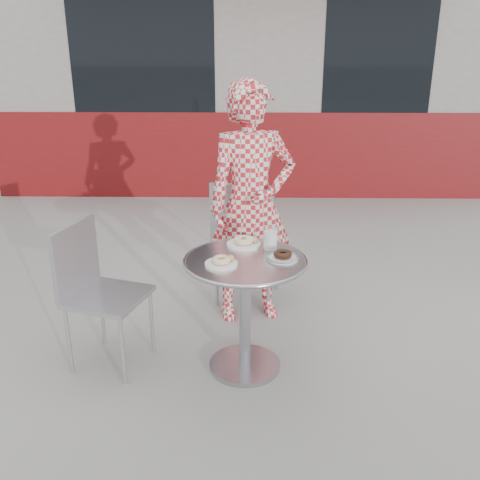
{
  "coord_description": "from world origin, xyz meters",
  "views": [
    {
      "loc": [
        -0.01,
        -2.59,
        1.78
      ],
      "look_at": [
        -0.06,
        0.15,
        0.75
      ],
      "focal_mm": 40.0,
      "sensor_mm": 36.0,
      "label": 1
    }
  ],
  "objects_px": {
    "chair_far": "(248,263)",
    "milk_cup": "(270,239)",
    "bistro_table": "(245,287)",
    "plate_far": "(244,242)",
    "chair_left": "(109,323)",
    "plate_checker": "(283,257)",
    "seated_person": "(251,205)",
    "plate_near": "(222,262)"
  },
  "relations": [
    {
      "from": "chair_far",
      "to": "seated_person",
      "type": "relative_size",
      "value": 0.58
    },
    {
      "from": "plate_checker",
      "to": "chair_left",
      "type": "bearing_deg",
      "value": 177.53
    },
    {
      "from": "plate_near",
      "to": "bistro_table",
      "type": "bearing_deg",
      "value": 32.56
    },
    {
      "from": "seated_person",
      "to": "plate_checker",
      "type": "xyz_separation_m",
      "value": [
        0.17,
        -0.64,
        -0.09
      ]
    },
    {
      "from": "chair_left",
      "to": "bistro_table",
      "type": "bearing_deg",
      "value": -76.07
    },
    {
      "from": "milk_cup",
      "to": "chair_far",
      "type": "bearing_deg",
      "value": 99.58
    },
    {
      "from": "chair_far",
      "to": "seated_person",
      "type": "bearing_deg",
      "value": 107.69
    },
    {
      "from": "seated_person",
      "to": "plate_checker",
      "type": "relative_size",
      "value": 9.04
    },
    {
      "from": "chair_left",
      "to": "plate_near",
      "type": "distance_m",
      "value": 0.8
    },
    {
      "from": "plate_near",
      "to": "plate_checker",
      "type": "relative_size",
      "value": 0.99
    },
    {
      "from": "chair_far",
      "to": "plate_far",
      "type": "bearing_deg",
      "value": 101.26
    },
    {
      "from": "plate_near",
      "to": "milk_cup",
      "type": "relative_size",
      "value": 1.34
    },
    {
      "from": "seated_person",
      "to": "plate_near",
      "type": "bearing_deg",
      "value": -116.46
    },
    {
      "from": "plate_far",
      "to": "plate_checker",
      "type": "distance_m",
      "value": 0.29
    },
    {
      "from": "chair_far",
      "to": "plate_far",
      "type": "distance_m",
      "value": 0.8
    },
    {
      "from": "chair_left",
      "to": "seated_person",
      "type": "xyz_separation_m",
      "value": [
        0.81,
        0.6,
        0.53
      ]
    },
    {
      "from": "bistro_table",
      "to": "milk_cup",
      "type": "height_order",
      "value": "milk_cup"
    },
    {
      "from": "chair_far",
      "to": "milk_cup",
      "type": "height_order",
      "value": "chair_far"
    },
    {
      "from": "bistro_table",
      "to": "plate_near",
      "type": "relative_size",
      "value": 3.95
    },
    {
      "from": "chair_far",
      "to": "milk_cup",
      "type": "bearing_deg",
      "value": 112.55
    },
    {
      "from": "milk_cup",
      "to": "plate_far",
      "type": "bearing_deg",
      "value": 158.63
    },
    {
      "from": "plate_far",
      "to": "plate_checker",
      "type": "bearing_deg",
      "value": -43.71
    },
    {
      "from": "plate_far",
      "to": "milk_cup",
      "type": "relative_size",
      "value": 1.51
    },
    {
      "from": "chair_left",
      "to": "plate_far",
      "type": "height_order",
      "value": "chair_left"
    },
    {
      "from": "bistro_table",
      "to": "plate_far",
      "type": "bearing_deg",
      "value": 92.08
    },
    {
      "from": "bistro_table",
      "to": "seated_person",
      "type": "distance_m",
      "value": 0.7
    },
    {
      "from": "chair_left",
      "to": "plate_far",
      "type": "bearing_deg",
      "value": -61.17
    },
    {
      "from": "chair_left",
      "to": "plate_far",
      "type": "relative_size",
      "value": 4.31
    },
    {
      "from": "seated_person",
      "to": "milk_cup",
      "type": "bearing_deg",
      "value": -92.64
    },
    {
      "from": "chair_left",
      "to": "plate_near",
      "type": "height_order",
      "value": "chair_left"
    },
    {
      "from": "seated_person",
      "to": "milk_cup",
      "type": "height_order",
      "value": "seated_person"
    },
    {
      "from": "plate_checker",
      "to": "plate_near",
      "type": "bearing_deg",
      "value": -165.5
    },
    {
      "from": "bistro_table",
      "to": "plate_checker",
      "type": "height_order",
      "value": "plate_checker"
    },
    {
      "from": "bistro_table",
      "to": "plate_checker",
      "type": "distance_m",
      "value": 0.27
    },
    {
      "from": "bistro_table",
      "to": "plate_far",
      "type": "height_order",
      "value": "plate_far"
    },
    {
      "from": "chair_far",
      "to": "plate_checker",
      "type": "distance_m",
      "value": 0.99
    },
    {
      "from": "bistro_table",
      "to": "chair_far",
      "type": "xyz_separation_m",
      "value": [
        0.01,
        0.89,
        -0.23
      ]
    },
    {
      "from": "chair_left",
      "to": "milk_cup",
      "type": "relative_size",
      "value": 6.51
    },
    {
      "from": "chair_left",
      "to": "seated_person",
      "type": "relative_size",
      "value": 0.53
    },
    {
      "from": "chair_far",
      "to": "chair_left",
      "type": "distance_m",
      "value": 1.16
    },
    {
      "from": "chair_far",
      "to": "chair_left",
      "type": "bearing_deg",
      "value": 59.62
    },
    {
      "from": "plate_near",
      "to": "chair_far",
      "type": "bearing_deg",
      "value": 82.1
    }
  ]
}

